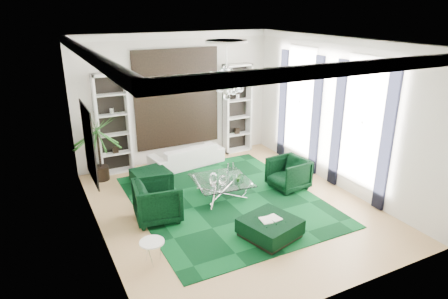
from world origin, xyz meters
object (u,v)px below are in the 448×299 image
armchair_right (288,174)px  palm (98,140)px  armchair_left (158,201)px  side_table (153,252)px  sofa (187,155)px  ottoman_side (151,178)px  ottoman_front (270,228)px  coffee_table (222,188)px

armchair_right → palm: (-4.20, 2.75, 0.73)m
armchair_left → side_table: bearing=165.6°
sofa → armchair_right: (1.75, -2.65, 0.09)m
sofa → side_table: 4.77m
ottoman_side → ottoman_front: 3.82m
ottoman_front → ottoman_side: bearing=111.5°
sofa → armchair_left: bearing=48.5°
sofa → palm: 2.59m
side_table → palm: 4.35m
ottoman_front → palm: palm is taller
armchair_left → coffee_table: size_ratio=0.75×
sofa → palm: (-2.45, 0.10, 0.82)m
armchair_left → palm: bearing=21.7°
side_table → armchair_right: bearing=20.1°
ottoman_front → sofa: bearing=90.7°
armchair_right → ottoman_side: bearing=-124.8°
armchair_right → sofa: bearing=-151.3°
coffee_table → ottoman_side: (-1.35, 1.45, -0.03)m
ottoman_side → ottoman_front: ottoman_front is taller
ottoman_front → side_table: 2.41m
armchair_left → ottoman_side: size_ratio=1.10×
palm → coffee_table: bearing=-44.4°
sofa → ottoman_side: sofa is taller
ottoman_side → armchair_right: bearing=-30.1°
ottoman_front → side_table: bearing=174.1°
armchair_right → palm: 5.07m
sofa → side_table: size_ratio=4.76×
coffee_table → armchair_right: bearing=-11.3°
armchair_left → ottoman_side: (0.40, 1.80, -0.25)m
armchair_left → sofa: bearing=-26.0°
side_table → coffee_table: bearing=38.2°
armchair_left → coffee_table: 1.80m
sofa → palm: bearing=-10.4°
palm → armchair_right: bearing=-33.2°
ottoman_side → palm: bearing=139.2°
sofa → palm: palm is taller
coffee_table → palm: size_ratio=0.58×
ottoman_side → palm: size_ratio=0.39×
armchair_right → ottoman_front: armchair_right is taller
ottoman_side → palm: 1.73m
armchair_right → coffee_table: bearing=-106.0°
armchair_right → palm: size_ratio=0.39×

